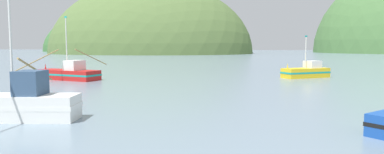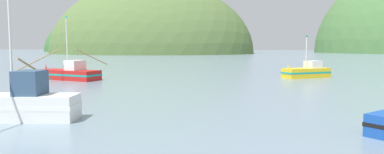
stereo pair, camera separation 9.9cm
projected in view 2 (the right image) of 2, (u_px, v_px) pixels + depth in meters
name	position (u px, v px, depth m)	size (l,w,h in m)	color
hill_mid_right	(151.00, 53.00, 180.51)	(105.25, 84.20, 72.73)	#516B38
hill_far_right	(131.00, 51.00, 244.88)	(120.86, 96.69, 64.26)	#386633
fishing_boat_red	(69.00, 73.00, 41.11)	(8.42, 13.69, 7.46)	red
fishing_boat_yellow	(307.00, 72.00, 43.64)	(6.30, 5.20, 5.29)	gold
fishing_boat_white	(13.00, 104.00, 18.88)	(7.44, 10.64, 6.78)	white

